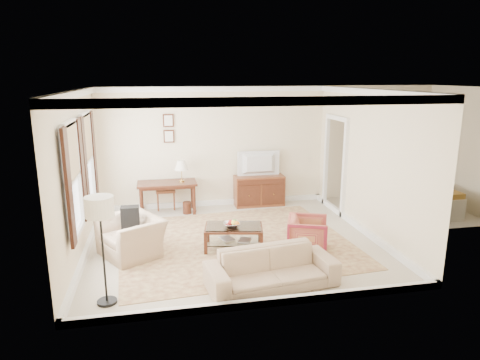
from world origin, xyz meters
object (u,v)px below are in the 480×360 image
object	(u,v)px
writing_desk	(167,187)
club_armchair	(131,230)
tv	(260,156)
coffee_table	(234,231)
striped_armchair	(308,233)
sofa	(272,263)
sideboard	(259,191)

from	to	relation	value
writing_desk	club_armchair	world-z (taller)	club_armchair
tv	coffee_table	size ratio (longest dim) A/B	0.86
tv	striped_armchair	world-z (taller)	tv
writing_desk	club_armchair	size ratio (longest dim) A/B	1.27
coffee_table	sofa	distance (m)	1.59
sideboard	coffee_table	size ratio (longest dim) A/B	1.05
sofa	writing_desk	bearing A→B (deg)	102.29
striped_armchair	coffee_table	bearing A→B (deg)	94.20
writing_desk	tv	distance (m)	2.33
tv	club_armchair	xyz separation A→B (m)	(-2.96, -2.49, -0.78)
writing_desk	sofa	bearing A→B (deg)	-70.28
writing_desk	sideboard	bearing A→B (deg)	4.44
coffee_table	sideboard	bearing A→B (deg)	66.58
sofa	tv	bearing A→B (deg)	71.32
tv	striped_armchair	distance (m)	3.09
coffee_table	sofa	size ratio (longest dim) A/B	0.59
writing_desk	tv	world-z (taller)	tv
sideboard	coffee_table	bearing A→B (deg)	-113.42
coffee_table	striped_armchair	xyz separation A→B (m)	(1.30, -0.39, 0.02)
tv	sofa	world-z (taller)	tv
sideboard	striped_armchair	distance (m)	2.98
sideboard	writing_desk	bearing A→B (deg)	-175.56
tv	club_armchair	world-z (taller)	tv
striped_armchair	club_armchair	xyz separation A→B (m)	(-3.14, 0.47, 0.11)
writing_desk	coffee_table	distance (m)	2.67
writing_desk	striped_armchair	distance (m)	3.71
coffee_table	tv	bearing A→B (deg)	66.42
sideboard	sofa	world-z (taller)	sofa
striped_armchair	sofa	world-z (taller)	sofa
writing_desk	sideboard	xyz separation A→B (m)	(2.24, 0.17, -0.25)
sideboard	club_armchair	bearing A→B (deg)	-139.77
sofa	sideboard	bearing A→B (deg)	71.37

